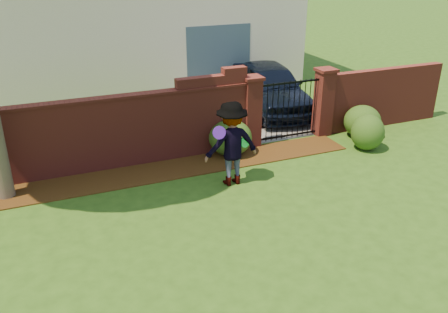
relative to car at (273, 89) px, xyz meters
name	(u,v)px	position (x,y,z in m)	size (l,w,h in m)	color
ground	(225,245)	(-4.22, -6.25, -0.77)	(80.00, 80.00, 0.01)	#294D13
mulch_bed	(131,176)	(-5.17, -2.92, -0.75)	(11.10, 1.08, 0.03)	#351E09
brick_wall	(76,136)	(-6.23, -2.25, 0.16)	(8.70, 0.31, 2.16)	maroon
brick_wall_return	(382,97)	(2.38, -2.25, 0.09)	(4.00, 0.25, 1.70)	maroon
pillar_left	(251,111)	(-1.82, -2.25, 0.19)	(0.50, 0.50, 1.88)	maroon
pillar_right	(324,102)	(0.38, -2.25, 0.19)	(0.50, 0.50, 1.88)	maroon
iron_gate	(288,110)	(-0.72, -2.25, 0.09)	(1.78, 0.03, 1.60)	black
driveway	(230,100)	(-0.72, 1.75, -0.76)	(3.20, 8.00, 0.01)	slate
car	(273,89)	(0.00, 0.00, 0.00)	(1.80, 4.47, 1.52)	black
shrub_left	(230,138)	(-2.54, -2.56, -0.31)	(1.10, 1.10, 0.90)	#1D4414
shrub_middle	(368,132)	(0.86, -3.63, -0.29)	(0.85, 0.85, 0.94)	#1D4414
shrub_right	(362,121)	(1.30, -2.84, -0.31)	(1.01, 1.01, 0.90)	#1D4414
man	(232,144)	(-3.16, -4.10, 0.18)	(1.22, 0.70, 1.89)	gray
frisbee_purple	(219,133)	(-3.52, -4.25, 0.56)	(0.28, 0.28, 0.03)	#581DB5
frisbee_green	(245,142)	(-2.88, -4.16, 0.22)	(0.25, 0.25, 0.02)	#1BD147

